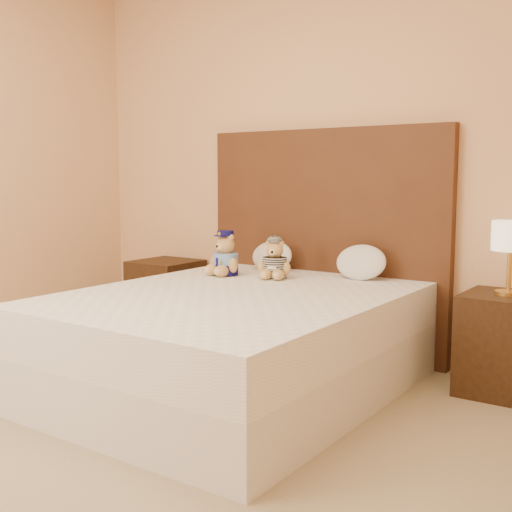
{
  "coord_description": "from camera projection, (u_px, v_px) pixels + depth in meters",
  "views": [
    {
      "loc": [
        2.08,
        -1.58,
        1.18
      ],
      "look_at": [
        -0.03,
        1.45,
        0.73
      ],
      "focal_mm": 45.0,
      "sensor_mm": 36.0,
      "label": 1
    }
  ],
  "objects": [
    {
      "name": "ground",
      "position": [
        58.0,
        469.0,
        2.61
      ],
      "size": [
        4.0,
        4.5,
        0.0
      ],
      "primitive_type": "cube",
      "color": "tan",
      "rests_on": "ground"
    },
    {
      "name": "room_walls",
      "position": [
        130.0,
        31.0,
        2.76
      ],
      "size": [
        4.04,
        4.52,
        2.72
      ],
      "color": "#E4AE7C",
      "rests_on": "ground"
    },
    {
      "name": "bed",
      "position": [
        234.0,
        342.0,
        3.55
      ],
      "size": [
        1.6,
        2.0,
        0.55
      ],
      "color": "white",
      "rests_on": "ground"
    },
    {
      "name": "headboard",
      "position": [
        324.0,
        242.0,
        4.32
      ],
      "size": [
        1.75,
        0.08,
        1.5
      ],
      "primitive_type": "cube",
      "color": "#4B2916",
      "rests_on": "ground"
    },
    {
      "name": "nightstand_left",
      "position": [
        166.0,
        296.0,
        4.91
      ],
      "size": [
        0.45,
        0.45,
        0.55
      ],
      "primitive_type": "cube",
      "color": "#3A2012",
      "rests_on": "ground"
    },
    {
      "name": "nightstand_right",
      "position": [
        506.0,
        344.0,
        3.5
      ],
      "size": [
        0.45,
        0.45,
        0.55
      ],
      "primitive_type": "cube",
      "color": "#3A2012",
      "rests_on": "ground"
    },
    {
      "name": "lamp",
      "position": [
        511.0,
        240.0,
        3.43
      ],
      "size": [
        0.2,
        0.2,
        0.4
      ],
      "color": "gold",
      "rests_on": "nightstand_right"
    },
    {
      "name": "teddy_police",
      "position": [
        225.0,
        253.0,
        4.14
      ],
      "size": [
        0.28,
        0.27,
        0.28
      ],
      "primitive_type": null,
      "rotation": [
        0.0,
        0.0,
        -0.16
      ],
      "color": "#AE8B44",
      "rests_on": "bed"
    },
    {
      "name": "teddy_prisoner",
      "position": [
        275.0,
        259.0,
        4.01
      ],
      "size": [
        0.28,
        0.27,
        0.25
      ],
      "primitive_type": null,
      "rotation": [
        0.0,
        0.0,
        0.33
      ],
      "color": "#AE8B44",
      "rests_on": "bed"
    },
    {
      "name": "pillow_left",
      "position": [
        272.0,
        255.0,
        4.35
      ],
      "size": [
        0.31,
        0.2,
        0.22
      ],
      "primitive_type": "ellipsoid",
      "color": "white",
      "rests_on": "bed"
    },
    {
      "name": "pillow_right",
      "position": [
        361.0,
        261.0,
        3.98
      ],
      "size": [
        0.33,
        0.21,
        0.23
      ],
      "primitive_type": "ellipsoid",
      "color": "white",
      "rests_on": "bed"
    }
  ]
}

